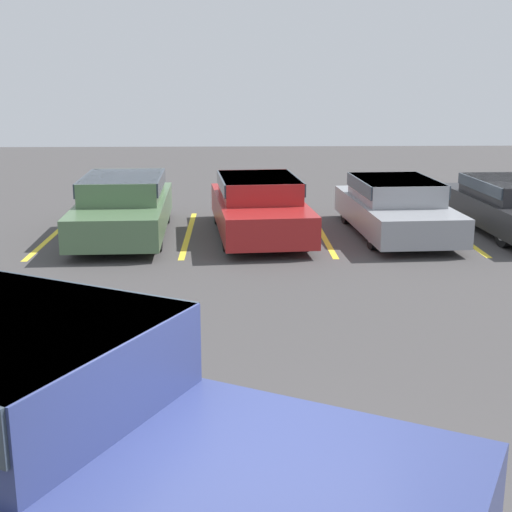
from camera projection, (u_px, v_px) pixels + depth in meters
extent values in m
cube|color=yellow|center=(54.00, 234.00, 15.32)|extent=(0.12, 4.59, 0.01)
cube|color=yellow|center=(189.00, 234.00, 15.40)|extent=(0.12, 4.59, 0.01)
cube|color=yellow|center=(322.00, 233.00, 15.49)|extent=(0.12, 4.59, 0.01)
cube|color=yellow|center=(453.00, 232.00, 15.57)|extent=(0.12, 4.59, 0.01)
cube|color=navy|center=(40.00, 474.00, 4.80)|extent=(5.96, 4.43, 0.89)
cube|color=navy|center=(284.00, 488.00, 3.92)|extent=(2.75, 2.66, 0.13)
cylinder|color=black|center=(319.00, 512.00, 4.82)|extent=(0.99, 0.74, 0.94)
cylinder|color=#ADADB2|center=(319.00, 512.00, 4.82)|extent=(0.62, 0.55, 0.52)
cube|color=#4C6B47|center=(124.00, 213.00, 15.05)|extent=(1.94, 4.72, 0.62)
cube|color=#4C6B47|center=(123.00, 187.00, 15.01)|extent=(1.65, 2.48, 0.48)
cube|color=#2D3842|center=(123.00, 183.00, 14.98)|extent=(1.72, 2.43, 0.29)
cylinder|color=black|center=(156.00, 234.00, 13.83)|extent=(0.23, 0.67, 0.67)
cylinder|color=#ADADB2|center=(156.00, 234.00, 13.83)|extent=(0.23, 0.37, 0.37)
cylinder|color=black|center=(76.00, 235.00, 13.74)|extent=(0.23, 0.67, 0.67)
cylinder|color=#ADADB2|center=(76.00, 235.00, 13.74)|extent=(0.23, 0.37, 0.37)
cylinder|color=black|center=(165.00, 209.00, 16.45)|extent=(0.23, 0.67, 0.67)
cylinder|color=#ADADB2|center=(165.00, 209.00, 16.45)|extent=(0.23, 0.37, 0.37)
cylinder|color=black|center=(97.00, 209.00, 16.35)|extent=(0.23, 0.67, 0.67)
cylinder|color=#ADADB2|center=(97.00, 209.00, 16.35)|extent=(0.23, 0.37, 0.37)
cube|color=maroon|center=(259.00, 213.00, 15.12)|extent=(2.14, 4.62, 0.62)
cube|color=maroon|center=(259.00, 187.00, 15.08)|extent=(1.75, 2.46, 0.45)
cube|color=#2D3842|center=(259.00, 183.00, 15.05)|extent=(1.81, 2.42, 0.27)
cylinder|color=black|center=(305.00, 232.00, 14.00)|extent=(0.27, 0.67, 0.66)
cylinder|color=#ADADB2|center=(305.00, 232.00, 14.00)|extent=(0.26, 0.38, 0.36)
cylinder|color=black|center=(228.00, 234.00, 13.82)|extent=(0.27, 0.67, 0.66)
cylinder|color=#ADADB2|center=(228.00, 234.00, 13.82)|extent=(0.26, 0.38, 0.36)
cylinder|color=black|center=(285.00, 208.00, 16.50)|extent=(0.27, 0.67, 0.66)
cylinder|color=#ADADB2|center=(285.00, 208.00, 16.50)|extent=(0.26, 0.38, 0.36)
cylinder|color=black|center=(219.00, 210.00, 16.33)|extent=(0.27, 0.67, 0.66)
cylinder|color=#ADADB2|center=(219.00, 210.00, 16.33)|extent=(0.26, 0.38, 0.36)
cube|color=gray|center=(395.00, 214.00, 15.21)|extent=(2.00, 4.45, 0.57)
cube|color=gray|center=(395.00, 189.00, 15.17)|extent=(1.67, 2.35, 0.45)
cube|color=#2D3842|center=(395.00, 185.00, 15.14)|extent=(1.74, 2.31, 0.27)
cylinder|color=black|center=(449.00, 232.00, 14.09)|extent=(0.27, 0.63, 0.62)
cylinder|color=#ADADB2|center=(449.00, 232.00, 14.09)|extent=(0.26, 0.35, 0.34)
cylinder|color=black|center=(375.00, 234.00, 13.96)|extent=(0.27, 0.63, 0.62)
cylinder|color=#ADADB2|center=(375.00, 234.00, 13.96)|extent=(0.26, 0.35, 0.34)
cylinder|color=black|center=(411.00, 209.00, 16.53)|extent=(0.27, 0.63, 0.62)
cylinder|color=#ADADB2|center=(411.00, 209.00, 16.53)|extent=(0.26, 0.35, 0.34)
cylinder|color=black|center=(348.00, 210.00, 16.40)|extent=(0.27, 0.63, 0.62)
cylinder|color=#ADADB2|center=(348.00, 210.00, 16.40)|extent=(0.26, 0.35, 0.34)
cylinder|color=black|center=(506.00, 232.00, 14.12)|extent=(0.23, 0.63, 0.62)
cylinder|color=#ADADB2|center=(506.00, 232.00, 14.12)|extent=(0.23, 0.35, 0.34)
cylinder|color=black|center=(457.00, 207.00, 16.79)|extent=(0.23, 0.63, 0.62)
cylinder|color=#ADADB2|center=(457.00, 207.00, 16.79)|extent=(0.23, 0.35, 0.34)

